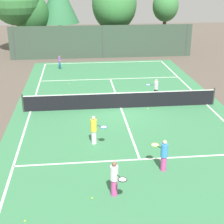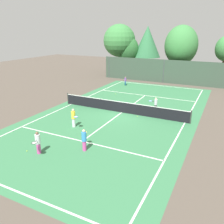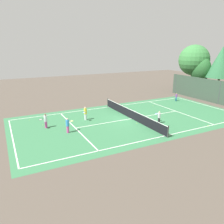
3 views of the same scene
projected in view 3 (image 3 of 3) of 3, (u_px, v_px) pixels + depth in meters
The scene contains 18 objects.
ground_plane at pixel (131, 119), 24.17m from camera, with size 80.00×80.00×0.00m, color brown.
court_surface at pixel (131, 119), 24.17m from camera, with size 13.00×25.00×0.01m.
tennis_net at pixel (132, 114), 24.02m from camera, with size 11.90×0.10×1.10m.
perimeter_fence at pixel (220, 93), 29.86m from camera, with size 18.00×0.12×3.20m.
tree_1 at pixel (194, 60), 37.78m from camera, with size 5.18×5.18×7.97m.
tree_3 at pixel (221, 62), 34.77m from camera, with size 4.34×4.34×7.65m.
tree_4 at pixel (200, 69), 36.96m from camera, with size 3.59×3.10×6.12m.
player_0 at pixel (176, 97), 31.96m from camera, with size 0.39×0.83×1.14m.
player_1 at pixel (85, 113), 23.56m from camera, with size 0.84×0.70×1.44m.
player_2 at pixel (68, 125), 20.05m from camera, with size 0.66×0.85×1.40m.
player_3 at pixel (46, 121), 21.27m from camera, with size 0.61×0.87×1.41m.
player_4 at pixel (159, 117), 22.55m from camera, with size 0.85×0.41×1.28m.
tennis_ball_0 at pixel (208, 126), 21.96m from camera, with size 0.07×0.07×0.07m, color #CCE533.
tennis_ball_1 at pixel (153, 106), 29.29m from camera, with size 0.07×0.07×0.07m, color #CCE533.
tennis_ball_2 at pixel (29, 120), 23.62m from camera, with size 0.07×0.07×0.07m, color #CCE533.
tennis_ball_3 at pixel (137, 123), 22.60m from camera, with size 0.07×0.07×0.07m, color #CCE533.
tennis_ball_4 at pixel (43, 125), 22.11m from camera, with size 0.07×0.07×0.07m, color #CCE533.
tennis_ball_5 at pixel (123, 113), 26.31m from camera, with size 0.07×0.07×0.07m, color #CCE533.
Camera 3 is at (19.44, -12.42, 7.56)m, focal length 35.38 mm.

